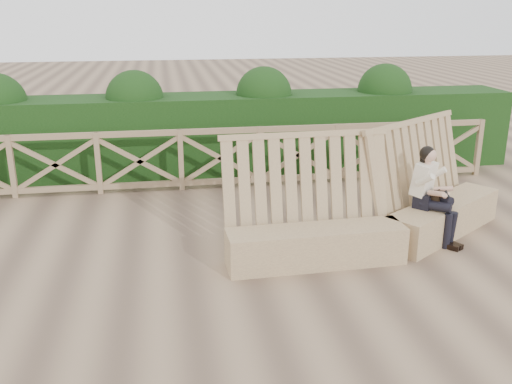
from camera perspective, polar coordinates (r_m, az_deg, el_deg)
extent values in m
plane|color=brown|center=(7.20, -0.54, -7.86)|extent=(60.00, 60.00, 0.00)
cube|color=#8A694F|center=(7.33, 5.99, -5.38)|extent=(2.30, 0.58, 0.49)
cube|color=#8A694F|center=(7.37, 5.52, -0.45)|extent=(2.30, 0.54, 1.60)
cube|color=#8A694F|center=(8.67, 18.18, -2.46)|extent=(2.16, 1.70, 0.49)
cube|color=#8A694F|center=(8.61, 16.99, 1.57)|extent=(2.14, 1.67, 1.60)
cube|color=black|center=(8.26, 16.54, -0.79)|extent=(0.40, 0.39, 0.20)
cube|color=beige|center=(8.18, 16.44, 1.30)|extent=(0.44, 0.43, 0.47)
sphere|color=tan|center=(8.08, 16.94, 3.55)|extent=(0.27, 0.27, 0.19)
sphere|color=black|center=(8.09, 16.75, 3.71)|extent=(0.29, 0.29, 0.21)
cylinder|color=black|center=(8.13, 17.52, -1.32)|extent=(0.37, 0.40, 0.13)
cylinder|color=black|center=(8.24, 17.82, -0.62)|extent=(0.38, 0.40, 0.15)
cylinder|color=black|center=(8.17, 18.56, -3.76)|extent=(0.15, 0.15, 0.49)
cylinder|color=black|center=(8.26, 18.95, -3.56)|extent=(0.15, 0.15, 0.49)
cube|color=black|center=(8.22, 18.94, -5.20)|extent=(0.20, 0.21, 0.07)
cube|color=black|center=(8.29, 19.28, -5.02)|extent=(0.20, 0.21, 0.07)
cube|color=black|center=(8.19, 17.68, -0.39)|extent=(0.24, 0.23, 0.14)
cube|color=black|center=(8.11, 18.60, -0.26)|extent=(0.10, 0.10, 0.11)
cube|color=#7E6549|center=(10.16, -3.61, 6.12)|extent=(10.10, 0.07, 0.10)
cube|color=#7E6549|center=(10.40, -3.51, 1.10)|extent=(10.10, 0.07, 0.10)
cube|color=black|center=(11.40, -4.21, 5.87)|extent=(12.00, 1.20, 1.50)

